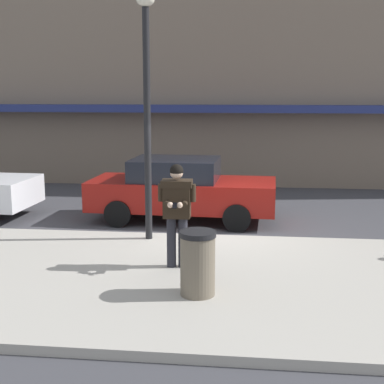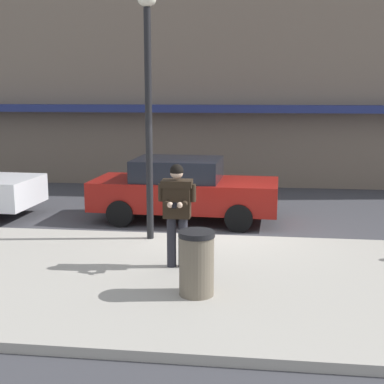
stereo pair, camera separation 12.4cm
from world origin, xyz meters
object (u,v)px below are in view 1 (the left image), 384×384
Objects in this scene: street_lamp_post at (147,92)px; trash_bin at (198,263)px; man_texting_on_phone at (177,204)px; parked_sedan_mid at (181,189)px.

street_lamp_post is 4.12m from trash_bin.
man_texting_on_phone is 1.47m from trash_bin.
street_lamp_post reaches higher than trash_bin.
trash_bin is (1.32, -2.99, -2.51)m from street_lamp_post.
street_lamp_post is at bearing -99.77° from parked_sedan_mid.
street_lamp_post is at bearing 113.80° from trash_bin.
parked_sedan_mid reaches higher than trash_bin.
man_texting_on_phone is (0.45, -3.95, 0.46)m from parked_sedan_mid.
street_lamp_post reaches higher than parked_sedan_mid.
man_texting_on_phone is at bearing -64.40° from street_lamp_post.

